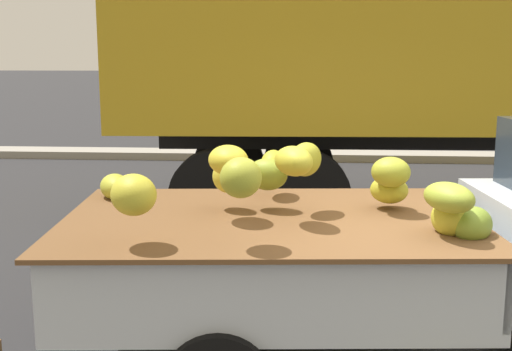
% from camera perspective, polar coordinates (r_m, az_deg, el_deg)
% --- Properties ---
extents(curb_strip, '(80.00, 0.80, 0.16)m').
position_cam_1_polar(curb_strip, '(13.78, 7.96, 1.75)').
color(curb_strip, gray).
rests_on(curb_strip, ground).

